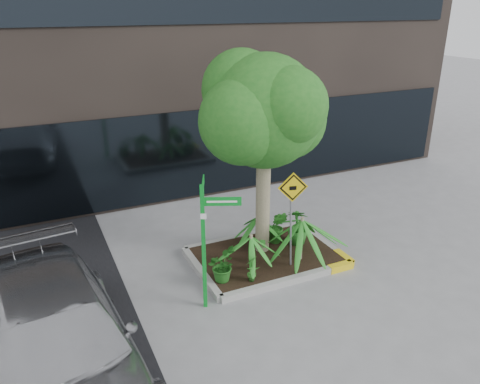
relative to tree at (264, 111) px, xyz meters
name	(u,v)px	position (x,y,z in m)	size (l,w,h in m)	color
ground	(264,268)	(-0.23, -0.57, -3.42)	(80.00, 80.00, 0.00)	gray
planter	(268,256)	(0.00, -0.30, -3.32)	(3.35, 2.36, 0.15)	#9E9E99
tree	(264,111)	(0.00, 0.00, 0.00)	(3.12, 2.77, 4.68)	tan
palm_front	(302,220)	(0.58, -0.78, -2.30)	(1.17, 1.17, 1.30)	tan
palm_left	(251,237)	(-0.64, -0.71, -2.48)	(0.94, 0.94, 1.05)	tan
palm_back	(258,217)	(0.06, 0.32, -2.60)	(0.81, 0.81, 0.90)	tan
parked_car	(57,344)	(-4.68, -2.31, -2.64)	(2.18, 5.35, 1.55)	#AEAFB3
shrub_a	(221,265)	(-1.38, -0.83, -2.93)	(0.62, 0.62, 0.68)	#1F5E1A
shrub_b	(298,226)	(0.90, -0.11, -2.82)	(0.50, 0.50, 0.89)	#246E21
shrub_c	(252,268)	(-0.82, -1.12, -2.97)	(0.32, 0.32, 0.60)	#296A21
shrub_d	(277,227)	(0.48, 0.12, -2.85)	(0.46, 0.46, 0.84)	#22611C
street_sign_post	(206,233)	(-1.87, -1.33, -1.84)	(0.70, 0.94, 2.56)	#0E9C2A
cattle_sign	(292,203)	(0.27, -0.83, -1.82)	(0.64, 0.29, 2.13)	slate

